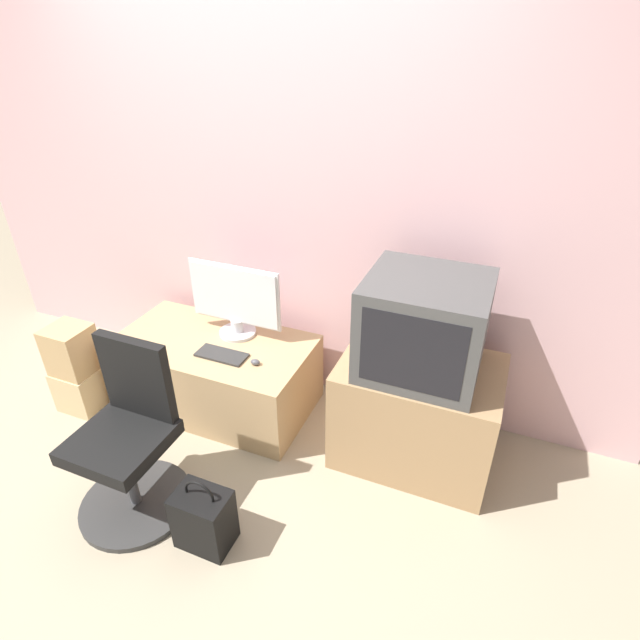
% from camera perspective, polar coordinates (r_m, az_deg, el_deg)
% --- Properties ---
extents(ground_plane, '(12.00, 12.00, 0.00)m').
position_cam_1_polar(ground_plane, '(2.69, -18.75, -21.09)').
color(ground_plane, tan).
extents(wall_back, '(4.40, 0.05, 2.60)m').
position_cam_1_polar(wall_back, '(2.90, -6.27, 15.50)').
color(wall_back, beige).
rests_on(wall_back, ground_plane).
extents(desk, '(1.16, 0.63, 0.45)m').
position_cam_1_polar(desk, '(3.12, -11.80, -5.89)').
color(desk, tan).
rests_on(desk, ground_plane).
extents(side_stand, '(0.80, 0.57, 0.59)m').
position_cam_1_polar(side_stand, '(2.71, 10.93, -10.27)').
color(side_stand, '#A37F56').
rests_on(side_stand, ground_plane).
extents(main_monitor, '(0.58, 0.22, 0.44)m').
position_cam_1_polar(main_monitor, '(2.93, -9.69, 2.23)').
color(main_monitor, silver).
rests_on(main_monitor, desk).
extents(keyboard, '(0.29, 0.13, 0.01)m').
position_cam_1_polar(keyboard, '(2.86, -11.17, -3.93)').
color(keyboard, '#2D2D2D').
rests_on(keyboard, desk).
extents(mouse, '(0.05, 0.04, 0.03)m').
position_cam_1_polar(mouse, '(2.75, -7.41, -4.79)').
color(mouse, '#4C4C51').
rests_on(mouse, desk).
extents(crt_tv, '(0.56, 0.52, 0.48)m').
position_cam_1_polar(crt_tv, '(2.39, 11.78, -0.70)').
color(crt_tv, '#474747').
rests_on(crt_tv, side_stand).
extents(office_chair, '(0.54, 0.54, 0.87)m').
position_cam_1_polar(office_chair, '(2.56, -20.89, -13.28)').
color(office_chair, '#333333').
rests_on(office_chair, ground_plane).
extents(cardboard_box_lower, '(0.25, 0.24, 0.27)m').
position_cam_1_polar(cardboard_box_lower, '(3.41, -25.50, -6.98)').
color(cardboard_box_lower, '#D1B27F').
rests_on(cardboard_box_lower, ground_plane).
extents(cardboard_box_upper, '(0.23, 0.22, 0.29)m').
position_cam_1_polar(cardboard_box_upper, '(3.26, -26.58, -3.06)').
color(cardboard_box_upper, tan).
rests_on(cardboard_box_upper, cardboard_box_lower).
extents(handbag, '(0.25, 0.18, 0.38)m').
position_cam_1_polar(handbag, '(2.45, -13.14, -21.22)').
color(handbag, black).
rests_on(handbag, ground_plane).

